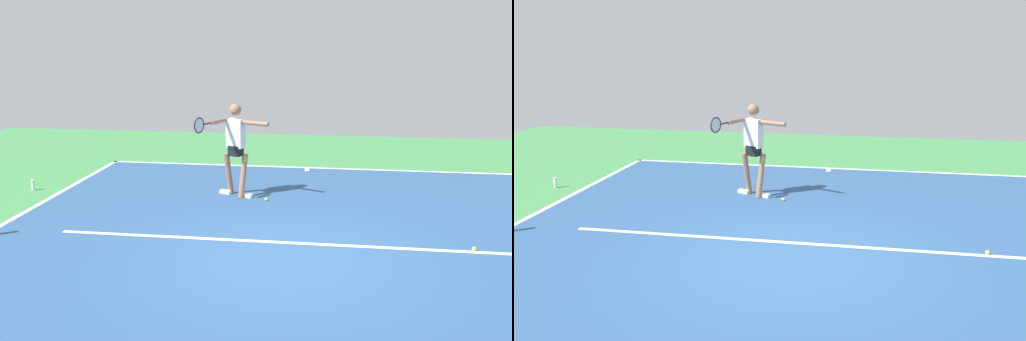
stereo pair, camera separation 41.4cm
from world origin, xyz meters
TOP-DOWN VIEW (x-y plane):
  - ground_plane at (0.00, 0.00)m, footprint 20.93×20.93m
  - court_surface at (0.00, 0.00)m, footprint 9.70×11.74m
  - court_line_baseline_near at (0.00, -5.82)m, footprint 9.70×0.10m
  - court_line_service at (0.00, -0.69)m, footprint 7.28×0.10m
  - court_line_centre_mark at (0.00, -5.62)m, footprint 0.10×0.30m
  - tennis_player at (1.27, -3.16)m, footprint 1.28×1.12m
  - tennis_ball_by_sideline at (-2.73, -0.74)m, footprint 0.07×0.07m
  - tennis_ball_centre_court at (0.62, -2.89)m, footprint 0.07×0.07m
  - water_bottle at (5.42, -2.98)m, footprint 0.07×0.07m

SIDE VIEW (x-z plane):
  - ground_plane at x=0.00m, z-range 0.00..0.00m
  - court_surface at x=0.00m, z-range 0.00..0.00m
  - court_line_baseline_near at x=0.00m, z-range 0.00..0.01m
  - court_line_service at x=0.00m, z-range 0.00..0.01m
  - court_line_centre_mark at x=0.00m, z-range 0.00..0.01m
  - tennis_ball_by_sideline at x=-2.73m, z-range 0.00..0.07m
  - tennis_ball_centre_court at x=0.62m, z-range 0.00..0.07m
  - water_bottle at x=5.42m, z-range 0.00..0.22m
  - tennis_player at x=1.27m, z-range 0.15..1.97m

